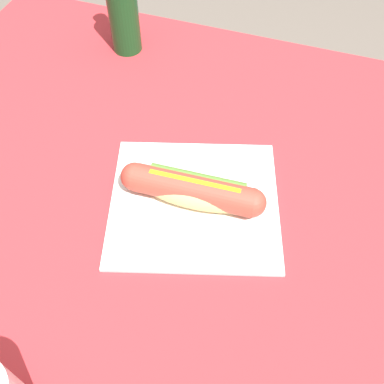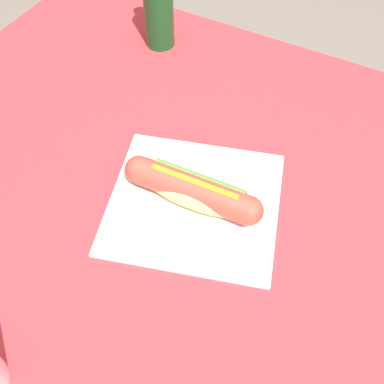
% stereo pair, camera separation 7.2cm
% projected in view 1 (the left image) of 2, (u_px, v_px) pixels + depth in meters
% --- Properties ---
extents(ground_plane, '(6.00, 6.00, 0.00)m').
position_uv_depth(ground_plane, '(191.00, 361.00, 1.36)').
color(ground_plane, '#6B6056').
rests_on(ground_plane, ground).
extents(dining_table, '(1.23, 1.02, 0.78)m').
position_uv_depth(dining_table, '(190.00, 253.00, 0.83)').
color(dining_table, brown).
rests_on(dining_table, ground).
extents(paper_wrapper, '(0.33, 0.32, 0.01)m').
position_uv_depth(paper_wrapper, '(192.00, 202.00, 0.74)').
color(paper_wrapper, white).
rests_on(paper_wrapper, dining_table).
extents(hot_dog, '(0.24, 0.07, 0.05)m').
position_uv_depth(hot_dog, '(192.00, 190.00, 0.72)').
color(hot_dog, '#E5BC75').
rests_on(hot_dog, paper_wrapper).
extents(soda_bottle, '(0.06, 0.06, 0.24)m').
position_uv_depth(soda_bottle, '(122.00, 3.00, 0.91)').
color(soda_bottle, '#14471E').
rests_on(soda_bottle, dining_table).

